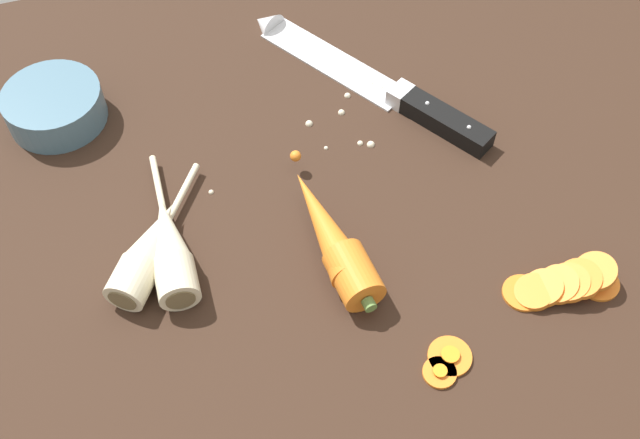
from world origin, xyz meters
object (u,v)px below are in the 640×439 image
Objects in this scene: chefs_knife at (361,75)px; parsnip_mid_left at (170,247)px; carrot_slice_stray_near at (598,282)px; carrot_slice_stray_mid at (440,372)px; whole_carrot at (334,238)px; carrot_slice_stack at (558,284)px; parsnip_front at (148,251)px; prep_bowl at (54,105)px; carrot_slice_stray_far at (450,356)px.

chefs_knife is 32.03cm from parsnip_mid_left.
carrot_slice_stray_near is 1.34× the size of carrot_slice_stray_mid.
whole_carrot reaches higher than carrot_slice_stray_mid.
carrot_slice_stack reaches higher than chefs_knife.
carrot_slice_stray_mid is at bearing -168.20° from carrot_slice_stray_near.
parsnip_front is 23.44cm from prep_bowl.
whole_carrot is at bearing 149.57° from carrot_slice_stack.
carrot_slice_stray_mid is 0.28× the size of prep_bowl.
carrot_slice_stray_near is 1.02× the size of carrot_slice_stray_far.
parsnip_front is 5.15× the size of carrot_slice_stray_mid.
parsnip_mid_left is 1.74× the size of carrot_slice_stack.
parsnip_mid_left is 4.60× the size of carrot_slice_stray_near.
chefs_knife is at bearing 82.70° from carrot_slice_stray_far.
prep_bowl reaches higher than carrot_slice_stack.
carrot_slice_stray_near is at bearing -8.78° from carrot_slice_stack.
parsnip_mid_left and prep_bowl have the same top height.
carrot_slice_stray_near is (38.62, -15.78, -1.62)cm from parsnip_mid_left.
parsnip_mid_left is at bearing 157.78° from carrot_slice_stray_near.
whole_carrot is (-10.91, -22.09, 1.45)cm from chefs_knife.
chefs_knife is 38.19cm from carrot_slice_stray_mid.
parsnip_mid_left is 28.23cm from carrot_slice_stray_mid.
carrot_slice_stack is at bearing -23.74° from parsnip_mid_left.
chefs_knife is 7.75× the size of carrot_slice_stray_far.
carrot_slice_stray_far is (23.85, -18.71, -1.62)cm from parsnip_front.
parsnip_front is 2.11cm from parsnip_mid_left.
prep_bowl is (-8.47, 22.82, 0.17)cm from parsnip_mid_left.
whole_carrot is at bearing -48.23° from prep_bowl.
carrot_slice_stray_mid is at bearing -44.13° from parsnip_mid_left.
carrot_slice_stack reaches higher than carrot_slice_stray_near.
prep_bowl reaches higher than carrot_slice_stray_near.
parsnip_mid_left is (2.10, -0.26, -0.00)cm from parsnip_front.
carrot_slice_stray_mid is at bearing -41.68° from parsnip_front.
chefs_knife is 35.97cm from carrot_slice_stray_near.
prep_bowl is (-28.70, 42.44, 1.79)cm from carrot_slice_stray_mid.
parsnip_mid_left reaches higher than carrot_slice_stray_far.
parsnip_mid_left is (-26.42, -18.06, 1.33)cm from chefs_knife.
prep_bowl is (-42.87, 37.95, 1.05)cm from carrot_slice_stack.
carrot_slice_stray_near is at bearing -70.18° from chefs_knife.
carrot_slice_stray_near is 18.79cm from carrot_slice_stray_mid.
carrot_slice_stack reaches higher than carrot_slice_stray_far.
whole_carrot is 21.93cm from carrot_slice_stack.
parsnip_front reaches higher than carrot_slice_stray_mid.
prep_bowl is (-23.98, 26.85, 0.05)cm from whole_carrot.
chefs_knife is 10.14× the size of carrot_slice_stray_mid.
carrot_slice_stray_far is 0.37× the size of prep_bowl.
parsnip_front is 29.94cm from carrot_slice_stray_mid.
parsnip_mid_left is at bearing -145.65° from chefs_knife.
chefs_knife is 34.14cm from carrot_slice_stack.
carrot_slice_stray_mid is at bearing -73.17° from whole_carrot.
carrot_slice_stray_near is 0.38× the size of prep_bowl.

